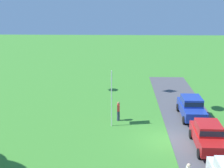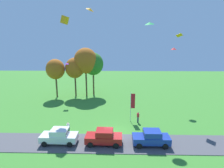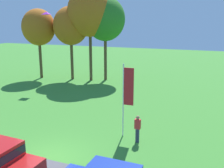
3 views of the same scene
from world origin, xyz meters
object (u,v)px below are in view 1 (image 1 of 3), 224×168
at_px(car_sedan_near_entrance, 191,107).
at_px(flag_banner, 112,91).
at_px(person_on_lawn, 118,111).
at_px(car_sedan_far_end, 208,135).

height_order(car_sedan_near_entrance, flag_banner, flag_banner).
bearing_deg(person_on_lawn, flag_banner, 148.71).
distance_m(car_sedan_far_end, car_sedan_near_entrance, 5.65).
bearing_deg(car_sedan_near_entrance, flag_banner, 103.90).
bearing_deg(car_sedan_far_end, person_on_lawn, 52.59).
bearing_deg(person_on_lawn, car_sedan_near_entrance, -82.76).
height_order(person_on_lawn, flag_banner, flag_banner).
bearing_deg(car_sedan_near_entrance, person_on_lawn, 97.24).
relative_size(car_sedan_near_entrance, flag_banner, 0.93).
distance_m(car_sedan_far_end, flag_banner, 8.16).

